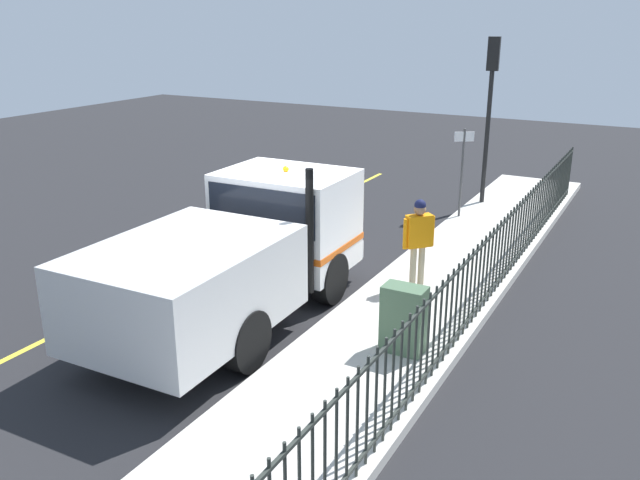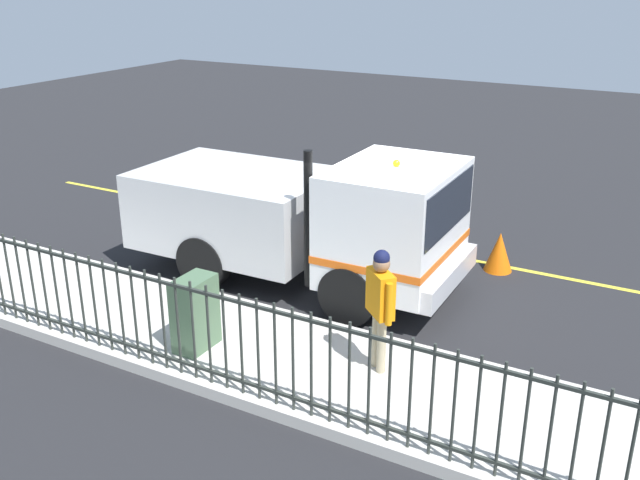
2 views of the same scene
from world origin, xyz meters
TOP-DOWN VIEW (x-y plane):
  - ground_plane at (0.00, 0.00)m, footprint 49.08×49.08m
  - sidewalk_slab at (2.64, 0.00)m, footprint 2.41×22.31m
  - lane_marking at (-2.35, 0.00)m, footprint 0.12×20.08m
  - work_truck at (0.02, -1.30)m, footprint 2.51×5.88m
  - worker_standing at (2.34, 1.00)m, footprint 0.49×0.50m
  - iron_fence at (3.71, 0.00)m, footprint 0.04×19.00m
  - utility_cabinet at (3.06, -1.50)m, footprint 0.65×0.39m
  - traffic_cone at (-2.11, 1.37)m, footprint 0.51×0.51m

SIDE VIEW (x-z plane):
  - ground_plane at x=0.00m, z-range 0.00..0.00m
  - lane_marking at x=-2.35m, z-range 0.00..0.01m
  - sidewalk_slab at x=2.64m, z-range 0.00..0.17m
  - traffic_cone at x=-2.11m, z-range 0.00..0.73m
  - utility_cabinet at x=3.06m, z-range 0.17..1.23m
  - iron_fence at x=3.71m, z-range 0.17..1.56m
  - worker_standing at x=2.34m, z-range 0.36..2.08m
  - work_truck at x=0.02m, z-range -0.05..2.62m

